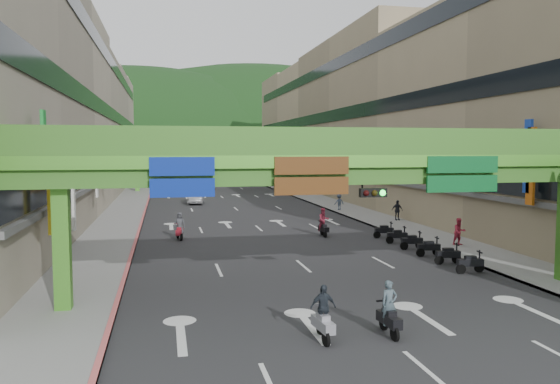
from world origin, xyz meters
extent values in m
plane|color=black|center=(0.00, 0.00, 0.00)|extent=(320.00, 320.00, 0.00)
cube|color=#28282B|center=(0.00, 50.00, 0.01)|extent=(18.00, 140.00, 0.02)
cube|color=gray|center=(-11.00, 50.00, 0.07)|extent=(4.00, 140.00, 0.15)
cube|color=gray|center=(11.00, 50.00, 0.07)|extent=(4.00, 140.00, 0.15)
cube|color=#CC5959|center=(-9.10, 50.00, 0.09)|extent=(0.20, 140.00, 0.18)
cube|color=gray|center=(9.10, 50.00, 0.09)|extent=(0.20, 140.00, 0.18)
cube|color=#9E937F|center=(-19.00, 50.00, 9.50)|extent=(12.00, 95.00, 19.00)
cube|color=black|center=(-12.95, 50.00, 4.20)|extent=(0.08, 90.25, 1.40)
cube|color=black|center=(-12.95, 50.00, 10.20)|extent=(0.08, 90.25, 1.40)
cube|color=black|center=(-12.95, 50.00, 16.20)|extent=(0.08, 90.25, 1.40)
cube|color=gray|center=(19.00, 50.00, 9.50)|extent=(12.00, 95.00, 19.00)
cube|color=black|center=(12.95, 50.00, 4.20)|extent=(0.08, 90.25, 1.40)
cube|color=black|center=(12.95, 50.00, 10.20)|extent=(0.08, 90.25, 1.40)
cube|color=black|center=(12.95, 50.00, 16.20)|extent=(0.08, 90.25, 1.40)
cube|color=#4C9E2D|center=(0.00, 6.00, 5.75)|extent=(28.00, 2.20, 0.50)
cube|color=#387223|center=(0.00, 6.00, 5.15)|extent=(28.00, 1.76, 0.70)
cube|color=#4C9E2D|center=(-11.00, 6.00, 2.40)|extent=(0.60, 0.60, 4.80)
cube|color=#387223|center=(0.00, 4.96, 6.55)|extent=(28.00, 0.12, 1.10)
cube|color=#387223|center=(0.00, 7.04, 6.55)|extent=(28.00, 0.12, 1.10)
cube|color=navy|center=(-6.50, 4.92, 5.15)|extent=(2.40, 0.12, 1.50)
cube|color=#593314|center=(-1.50, 4.92, 5.15)|extent=(3.00, 0.12, 1.50)
cube|color=#0C5926|center=(5.00, 4.92, 5.15)|extent=(3.20, 0.12, 1.50)
cube|color=black|center=(1.00, 4.77, 4.50)|extent=(1.10, 0.28, 0.35)
cube|color=#4C9E2D|center=(0.00, 65.00, 5.75)|extent=(28.00, 2.20, 0.50)
cube|color=#387223|center=(0.00, 65.00, 5.15)|extent=(28.00, 1.76, 0.70)
cube|color=#4C9E2D|center=(-11.00, 65.00, 2.40)|extent=(0.60, 0.60, 4.80)
cube|color=#4C9E2D|center=(11.00, 65.00, 2.40)|extent=(0.60, 0.60, 4.80)
cube|color=#387223|center=(0.00, 63.96, 6.55)|extent=(28.00, 0.12, 1.10)
cube|color=#387223|center=(0.00, 66.04, 6.55)|extent=(28.00, 0.12, 1.10)
ellipsoid|color=#1C4419|center=(-15.00, 160.00, 0.00)|extent=(168.00, 140.00, 112.00)
ellipsoid|color=#1C4419|center=(25.00, 180.00, 0.00)|extent=(208.00, 176.00, 128.00)
cylinder|color=black|center=(0.00, 30.00, 6.20)|extent=(26.00, 0.03, 0.03)
cone|color=red|center=(-12.50, 30.00, 5.95)|extent=(0.36, 0.36, 0.40)
cone|color=gold|center=(-10.23, 30.00, 5.95)|extent=(0.36, 0.36, 0.40)
cone|color=#193FB2|center=(-7.95, 30.00, 5.95)|extent=(0.36, 0.36, 0.40)
cone|color=silver|center=(-5.68, 30.00, 5.95)|extent=(0.36, 0.36, 0.40)
cone|color=#198C33|center=(-3.41, 30.00, 5.95)|extent=(0.36, 0.36, 0.40)
cone|color=orange|center=(-1.14, 30.00, 5.95)|extent=(0.36, 0.36, 0.40)
cone|color=red|center=(1.14, 30.00, 5.95)|extent=(0.36, 0.36, 0.40)
cone|color=gold|center=(3.41, 30.00, 5.95)|extent=(0.36, 0.36, 0.40)
cone|color=#193FB2|center=(5.68, 30.00, 5.95)|extent=(0.36, 0.36, 0.40)
cone|color=silver|center=(7.95, 30.00, 5.95)|extent=(0.36, 0.36, 0.40)
cone|color=#198C33|center=(10.23, 30.00, 5.95)|extent=(0.36, 0.36, 0.40)
cone|color=orange|center=(12.50, 30.00, 5.95)|extent=(0.36, 0.36, 0.40)
cube|color=black|center=(0.13, 1.00, 0.55)|extent=(0.43, 1.32, 0.35)
cube|color=black|center=(0.13, 1.00, 0.80)|extent=(0.33, 0.57, 0.18)
cube|color=black|center=(0.17, 1.55, 1.05)|extent=(0.55, 0.09, 0.06)
cylinder|color=black|center=(0.17, 1.55, 0.25)|extent=(0.13, 0.51, 0.50)
cylinder|color=black|center=(0.10, 0.45, 0.25)|extent=(0.13, 0.51, 0.50)
imported|color=#41525B|center=(0.13, 1.00, 1.11)|extent=(0.58, 0.40, 1.52)
cube|color=black|center=(3.86, 21.27, 0.55)|extent=(0.47, 1.33, 0.35)
cube|color=black|center=(3.86, 21.27, 0.80)|extent=(0.35, 0.58, 0.18)
cube|color=black|center=(3.91, 21.82, 1.05)|extent=(0.55, 0.11, 0.06)
cylinder|color=black|center=(3.91, 21.82, 0.25)|extent=(0.15, 0.51, 0.50)
cylinder|color=black|center=(3.81, 20.72, 0.25)|extent=(0.15, 0.51, 0.50)
imported|color=maroon|center=(3.86, 21.27, 1.20)|extent=(0.88, 0.72, 1.69)
cube|color=gray|center=(-2.17, 1.00, 0.55)|extent=(0.49, 1.33, 0.35)
cube|color=gray|center=(-2.17, 1.00, 0.80)|extent=(0.36, 0.58, 0.18)
cube|color=gray|center=(-2.11, 1.55, 1.05)|extent=(0.55, 0.12, 0.06)
cylinder|color=black|center=(-2.11, 1.55, 0.25)|extent=(0.15, 0.51, 0.50)
cylinder|color=black|center=(-2.23, 0.45, 0.25)|extent=(0.15, 0.51, 0.50)
imported|color=#232B32|center=(-2.17, 1.00, 1.11)|extent=(0.92, 0.47, 1.52)
cube|color=maroon|center=(-6.20, 21.97, 0.55)|extent=(0.59, 1.34, 0.35)
cube|color=maroon|center=(-6.20, 21.97, 0.80)|extent=(0.40, 0.60, 0.18)
cube|color=maroon|center=(-6.31, 22.51, 1.05)|extent=(0.55, 0.16, 0.06)
cylinder|color=black|center=(-6.31, 22.51, 0.25)|extent=(0.19, 0.51, 0.50)
cylinder|color=black|center=(-6.10, 21.43, 0.25)|extent=(0.19, 0.51, 0.50)
imported|color=#414248|center=(-6.20, 21.97, 1.12)|extent=(0.83, 0.62, 1.54)
cube|color=black|center=(7.80, 8.71, 0.55)|extent=(1.33, 0.50, 0.35)
cube|color=black|center=(7.80, 8.71, 0.80)|extent=(0.58, 0.36, 0.18)
cube|color=black|center=(8.35, 8.78, 1.05)|extent=(0.13, 0.55, 0.06)
cylinder|color=black|center=(8.35, 8.78, 0.25)|extent=(0.51, 0.16, 0.50)
cylinder|color=black|center=(7.25, 8.65, 0.25)|extent=(0.51, 0.16, 0.50)
cube|color=black|center=(7.80, 10.91, 0.55)|extent=(1.33, 0.50, 0.35)
cube|color=black|center=(7.80, 10.91, 0.80)|extent=(0.58, 0.36, 0.18)
cube|color=black|center=(8.35, 10.98, 1.05)|extent=(0.13, 0.55, 0.06)
cylinder|color=black|center=(8.35, 10.98, 0.25)|extent=(0.51, 0.16, 0.50)
cylinder|color=black|center=(7.25, 10.85, 0.25)|extent=(0.51, 0.16, 0.50)
cube|color=black|center=(7.80, 13.11, 0.55)|extent=(1.33, 0.50, 0.35)
cube|color=black|center=(7.80, 13.11, 0.80)|extent=(0.58, 0.36, 0.18)
cube|color=black|center=(8.35, 13.18, 1.05)|extent=(0.13, 0.55, 0.06)
cylinder|color=black|center=(8.35, 13.18, 0.25)|extent=(0.51, 0.16, 0.50)
cylinder|color=black|center=(7.25, 13.05, 0.25)|extent=(0.51, 0.16, 0.50)
cube|color=black|center=(7.80, 15.31, 0.55)|extent=(1.33, 0.50, 0.35)
cube|color=black|center=(7.80, 15.31, 0.80)|extent=(0.58, 0.36, 0.18)
cube|color=black|center=(8.35, 15.38, 1.05)|extent=(0.13, 0.55, 0.06)
cylinder|color=black|center=(8.35, 15.38, 0.25)|extent=(0.51, 0.16, 0.50)
cylinder|color=black|center=(7.25, 15.25, 0.25)|extent=(0.51, 0.16, 0.50)
cube|color=black|center=(7.80, 17.51, 0.55)|extent=(1.33, 0.50, 0.35)
cube|color=black|center=(7.80, 17.51, 0.80)|extent=(0.58, 0.36, 0.18)
cube|color=black|center=(8.35, 17.58, 1.05)|extent=(0.13, 0.55, 0.06)
cylinder|color=black|center=(8.35, 17.58, 0.25)|extent=(0.51, 0.16, 0.50)
cylinder|color=black|center=(7.25, 17.45, 0.25)|extent=(0.51, 0.16, 0.50)
cube|color=black|center=(7.80, 19.71, 0.55)|extent=(1.33, 0.50, 0.35)
cube|color=black|center=(7.80, 19.71, 0.80)|extent=(0.58, 0.36, 0.18)
cube|color=black|center=(8.35, 19.78, 1.05)|extent=(0.13, 0.55, 0.06)
cylinder|color=black|center=(8.35, 19.78, 0.25)|extent=(0.51, 0.16, 0.50)
cylinder|color=black|center=(7.25, 19.65, 0.25)|extent=(0.51, 0.16, 0.50)
imported|color=#B0B2B8|center=(-3.70, 46.23, 0.76)|extent=(2.16, 4.76, 1.52)
imported|color=orange|center=(-0.94, 65.97, 0.71)|extent=(2.23, 4.36, 1.42)
imported|color=#BF2B44|center=(11.03, 15.34, 0.86)|extent=(0.84, 0.66, 1.72)
imported|color=#212329|center=(12.20, 27.37, 0.85)|extent=(1.01, 0.44, 1.70)
imported|color=#39465B|center=(9.80, 35.84, 0.78)|extent=(0.79, 0.57, 1.56)
camera|label=1|loc=(-7.15, -15.70, 6.28)|focal=35.00mm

